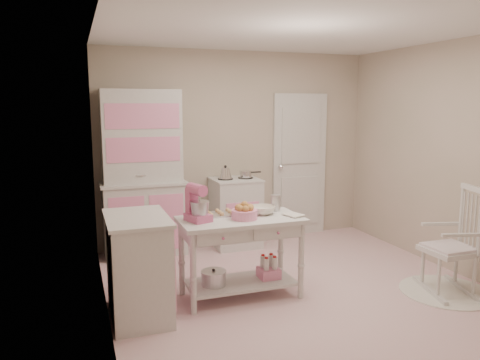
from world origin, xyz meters
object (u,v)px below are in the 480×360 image
(work_table, at_px, (241,257))
(stove, at_px, (236,212))
(bread_basket, at_px, (244,214))
(base_cabinet, at_px, (138,267))
(hutch, at_px, (143,173))
(stand_mixer, at_px, (198,203))
(rocking_chair, at_px, (450,240))

(work_table, bearing_deg, stove, 72.64)
(bread_basket, bearing_deg, base_cabinet, -177.27)
(hutch, xyz_separation_m, stove, (1.20, -0.05, -0.58))
(stand_mixer, xyz_separation_m, bread_basket, (0.44, -0.07, -0.12))
(stove, height_order, base_cabinet, same)
(hutch, height_order, base_cabinet, hutch)
(hutch, xyz_separation_m, bread_basket, (0.72, -1.71, -0.19))
(hutch, bearing_deg, base_cabinet, -99.97)
(base_cabinet, bearing_deg, work_table, 5.62)
(rocking_chair, xyz_separation_m, work_table, (-2.01, 0.61, -0.15))
(stove, distance_m, work_table, 1.69)
(stove, relative_size, base_cabinet, 1.00)
(rocking_chair, bearing_deg, bread_basket, 179.88)
(rocking_chair, bearing_deg, hutch, 155.56)
(rocking_chair, height_order, work_table, rocking_chair)
(rocking_chair, distance_m, stand_mixer, 2.54)
(stand_mixer, bearing_deg, base_cabinet, 172.66)
(stand_mixer, distance_m, bread_basket, 0.46)
(stove, height_order, bread_basket, stove)
(work_table, xyz_separation_m, stand_mixer, (-0.42, 0.02, 0.57))
(stove, distance_m, bread_basket, 1.78)
(stove, bearing_deg, work_table, -107.36)
(base_cabinet, distance_m, work_table, 1.01)
(work_table, bearing_deg, stand_mixer, 177.27)
(work_table, relative_size, bread_basket, 4.80)
(hutch, distance_m, rocking_chair, 3.57)
(stove, xyz_separation_m, base_cabinet, (-1.51, -1.71, 0.00))
(base_cabinet, height_order, work_table, base_cabinet)
(hutch, distance_m, work_table, 1.91)
(stand_mixer, bearing_deg, rocking_chair, -33.43)
(work_table, distance_m, bread_basket, 0.45)
(hutch, bearing_deg, rocking_chair, -40.13)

